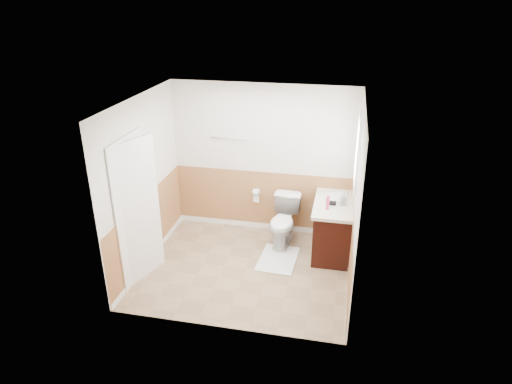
% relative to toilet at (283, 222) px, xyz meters
% --- Properties ---
extents(floor, '(3.00, 3.00, 0.00)m').
position_rel_toilet_xyz_m(floor, '(-0.43, -0.84, -0.39)').
color(floor, '#8C7051').
rests_on(floor, ground).
extents(ceiling, '(3.00, 3.00, 0.00)m').
position_rel_toilet_xyz_m(ceiling, '(-0.43, -0.84, 2.11)').
color(ceiling, white).
rests_on(ceiling, floor).
extents(wall_back, '(3.00, 0.00, 3.00)m').
position_rel_toilet_xyz_m(wall_back, '(-0.43, 0.46, 0.86)').
color(wall_back, silver).
rests_on(wall_back, floor).
extents(wall_front, '(3.00, 0.00, 3.00)m').
position_rel_toilet_xyz_m(wall_front, '(-0.43, -2.14, 0.86)').
color(wall_front, silver).
rests_on(wall_front, floor).
extents(wall_left, '(0.00, 3.00, 3.00)m').
position_rel_toilet_xyz_m(wall_left, '(-1.93, -0.84, 0.86)').
color(wall_left, silver).
rests_on(wall_left, floor).
extents(wall_right, '(0.00, 3.00, 3.00)m').
position_rel_toilet_xyz_m(wall_right, '(1.07, -0.84, 0.86)').
color(wall_right, silver).
rests_on(wall_right, floor).
extents(wainscot_back, '(3.00, 0.00, 3.00)m').
position_rel_toilet_xyz_m(wainscot_back, '(-0.43, 0.45, 0.11)').
color(wainscot_back, '#A47341').
rests_on(wainscot_back, floor).
extents(wainscot_front, '(3.00, 0.00, 3.00)m').
position_rel_toilet_xyz_m(wainscot_front, '(-0.43, -2.13, 0.11)').
color(wainscot_front, '#A47341').
rests_on(wainscot_front, floor).
extents(wainscot_left, '(0.00, 2.60, 2.60)m').
position_rel_toilet_xyz_m(wainscot_left, '(-1.91, -0.84, 0.11)').
color(wainscot_left, '#A47341').
rests_on(wainscot_left, floor).
extents(wainscot_right, '(0.00, 2.60, 2.60)m').
position_rel_toilet_xyz_m(wainscot_right, '(1.06, -0.84, 0.11)').
color(wainscot_right, '#A47341').
rests_on(wainscot_right, floor).
extents(toilet, '(0.48, 0.79, 0.79)m').
position_rel_toilet_xyz_m(toilet, '(0.00, 0.00, 0.00)').
color(toilet, silver).
rests_on(toilet, floor).
extents(bath_mat, '(0.60, 0.83, 0.02)m').
position_rel_toilet_xyz_m(bath_mat, '(0.00, -0.50, -0.38)').
color(bath_mat, silver).
rests_on(bath_mat, floor).
extents(vanity_cabinet, '(0.55, 1.10, 0.80)m').
position_rel_toilet_xyz_m(vanity_cabinet, '(0.79, -0.07, 0.01)').
color(vanity_cabinet, black).
rests_on(vanity_cabinet, floor).
extents(vanity_knob_left, '(0.03, 0.03, 0.03)m').
position_rel_toilet_xyz_m(vanity_knob_left, '(0.49, -0.17, 0.16)').
color(vanity_knob_left, silver).
rests_on(vanity_knob_left, vanity_cabinet).
extents(vanity_knob_right, '(0.03, 0.03, 0.03)m').
position_rel_toilet_xyz_m(vanity_knob_right, '(0.49, 0.03, 0.16)').
color(vanity_knob_right, silver).
rests_on(vanity_knob_right, vanity_cabinet).
extents(countertop, '(0.60, 1.15, 0.05)m').
position_rel_toilet_xyz_m(countertop, '(0.78, -0.07, 0.43)').
color(countertop, silver).
rests_on(countertop, vanity_cabinet).
extents(sink_basin, '(0.36, 0.36, 0.02)m').
position_rel_toilet_xyz_m(sink_basin, '(0.79, 0.08, 0.47)').
color(sink_basin, silver).
rests_on(sink_basin, countertop).
extents(faucet, '(0.02, 0.02, 0.14)m').
position_rel_toilet_xyz_m(faucet, '(0.97, 0.08, 0.53)').
color(faucet, white).
rests_on(faucet, countertop).
extents(lotion_bottle, '(0.05, 0.05, 0.22)m').
position_rel_toilet_xyz_m(lotion_bottle, '(0.69, -0.33, 0.57)').
color(lotion_bottle, '#EE3D7B').
rests_on(lotion_bottle, countertop).
extents(soap_dispenser, '(0.11, 0.11, 0.19)m').
position_rel_toilet_xyz_m(soap_dispenser, '(0.91, -0.13, 0.55)').
color(soap_dispenser, '#9098A2').
rests_on(soap_dispenser, countertop).
extents(hair_dryer_body, '(0.14, 0.07, 0.07)m').
position_rel_toilet_xyz_m(hair_dryer_body, '(0.74, -0.17, 0.49)').
color(hair_dryer_body, black).
rests_on(hair_dryer_body, countertop).
extents(hair_dryer_handle, '(0.03, 0.03, 0.07)m').
position_rel_toilet_xyz_m(hair_dryer_handle, '(0.71, -0.12, 0.46)').
color(hair_dryer_handle, black).
rests_on(hair_dryer_handle, countertop).
extents(mirror_panel, '(0.02, 0.35, 0.90)m').
position_rel_toilet_xyz_m(mirror_panel, '(1.05, 0.26, 1.16)').
color(mirror_panel, silver).
rests_on(mirror_panel, wall_right).
extents(window_frame, '(0.04, 0.80, 1.00)m').
position_rel_toilet_xyz_m(window_frame, '(1.04, -0.25, 1.36)').
color(window_frame, white).
rests_on(window_frame, wall_right).
extents(window_glass, '(0.01, 0.70, 0.90)m').
position_rel_toilet_xyz_m(window_glass, '(1.06, -0.25, 1.36)').
color(window_glass, white).
rests_on(window_glass, wall_right).
extents(door, '(0.29, 0.78, 2.04)m').
position_rel_toilet_xyz_m(door, '(-1.83, -1.29, 0.63)').
color(door, white).
rests_on(door, wall_left).
extents(door_frame, '(0.02, 0.92, 2.10)m').
position_rel_toilet_xyz_m(door_frame, '(-1.90, -1.29, 0.64)').
color(door_frame, white).
rests_on(door_frame, wall_left).
extents(door_knob, '(0.06, 0.06, 0.06)m').
position_rel_toilet_xyz_m(door_knob, '(-1.77, -0.96, 0.56)').
color(door_knob, silver).
rests_on(door_knob, door).
extents(towel_bar, '(0.62, 0.02, 0.02)m').
position_rel_toilet_xyz_m(towel_bar, '(-0.98, 0.41, 1.21)').
color(towel_bar, silver).
rests_on(towel_bar, wall_back).
extents(tp_holder_bar, '(0.14, 0.02, 0.02)m').
position_rel_toilet_xyz_m(tp_holder_bar, '(-0.53, 0.39, 0.31)').
color(tp_holder_bar, silver).
rests_on(tp_holder_bar, wall_back).
extents(tp_roll, '(0.10, 0.11, 0.11)m').
position_rel_toilet_xyz_m(tp_roll, '(-0.53, 0.39, 0.31)').
color(tp_roll, white).
rests_on(tp_roll, tp_holder_bar).
extents(tp_sheet, '(0.10, 0.01, 0.16)m').
position_rel_toilet_xyz_m(tp_sheet, '(-0.53, 0.39, 0.20)').
color(tp_sheet, white).
rests_on(tp_sheet, tp_roll).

